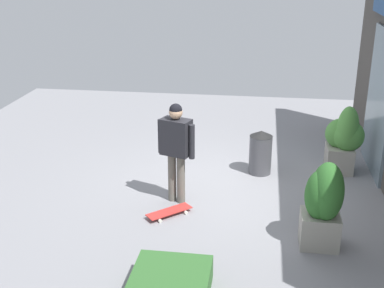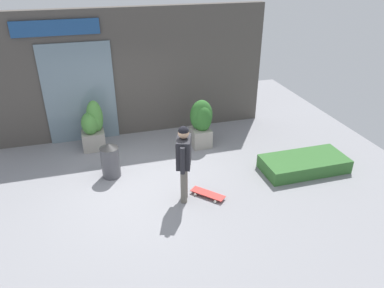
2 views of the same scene
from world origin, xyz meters
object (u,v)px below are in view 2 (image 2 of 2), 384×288
at_px(skateboarder, 184,157).
at_px(skateboard, 208,194).
at_px(trash_bin, 110,160).
at_px(planter_box_left, 93,125).
at_px(planter_box_right, 202,122).

distance_m(skateboarder, skateboard, 1.06).
height_order(skateboarder, trash_bin, skateboarder).
height_order(skateboard, trash_bin, trash_bin).
height_order(planter_box_left, planter_box_right, planter_box_left).
xyz_separation_m(planter_box_left, trash_bin, (0.26, -1.47, -0.22)).
bearing_deg(skateboard, skateboarder, -136.41).
bearing_deg(skateboarder, trash_bin, 154.89).
xyz_separation_m(skateboarder, planter_box_right, (1.04, 2.15, -0.34)).
distance_m(planter_box_left, planter_box_right, 2.70).
height_order(planter_box_left, trash_bin, planter_box_left).
height_order(skateboarder, planter_box_left, skateboarder).
height_order(skateboard, planter_box_left, planter_box_left).
bearing_deg(planter_box_right, skateboard, -104.07).
bearing_deg(trash_bin, skateboard, -36.37).
relative_size(skateboarder, skateboard, 2.42).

